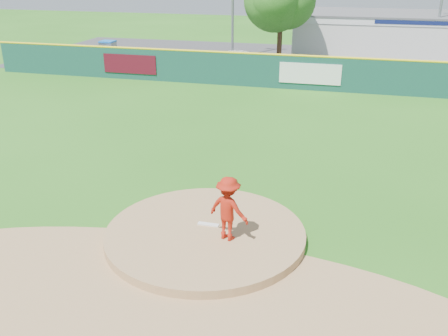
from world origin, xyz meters
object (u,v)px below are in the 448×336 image
(pitcher, at_px, (228,209))
(van, at_px, (241,63))
(playground_slide, at_px, (108,52))
(pool_building_grp, at_px, (391,34))
(deciduous_tree, at_px, (281,0))

(pitcher, bearing_deg, van, -59.72)
(pitcher, height_order, van, pitcher)
(van, bearing_deg, playground_slide, 103.64)
(playground_slide, bearing_deg, van, -9.27)
(pitcher, relative_size, playground_slide, 0.61)
(pool_building_grp, distance_m, playground_slide, 22.55)
(van, distance_m, deciduous_tree, 5.68)
(pitcher, xyz_separation_m, deciduous_tree, (-2.72, 25.24, 3.42))
(pool_building_grp, relative_size, deciduous_tree, 2.07)
(pool_building_grp, bearing_deg, pitcher, -99.31)
(pitcher, relative_size, deciduous_tree, 0.24)
(van, xyz_separation_m, deciduous_tree, (1.92, 3.79, 3.77))
(van, relative_size, pool_building_grp, 0.36)
(pitcher, height_order, deciduous_tree, deciduous_tree)
(van, relative_size, deciduous_tree, 0.74)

